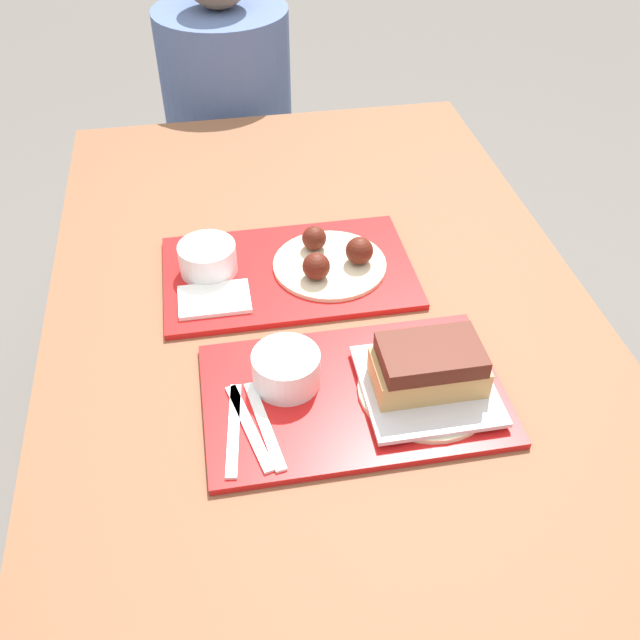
# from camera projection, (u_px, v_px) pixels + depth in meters

# --- Properties ---
(ground_plane) EXTENTS (12.00, 12.00, 0.00)m
(ground_plane) POSITION_uv_depth(u_px,v_px,m) (326.00, 565.00, 1.68)
(ground_plane) COLOR #605B56
(picnic_table) EXTENTS (0.94, 1.64, 0.75)m
(picnic_table) POSITION_uv_depth(u_px,v_px,m) (329.00, 369.00, 1.25)
(picnic_table) COLOR brown
(picnic_table) RESTS_ON ground_plane
(picnic_bench_far) EXTENTS (0.90, 0.28, 0.44)m
(picnic_bench_far) POSITION_uv_depth(u_px,v_px,m) (266.00, 198.00, 2.21)
(picnic_bench_far) COLOR brown
(picnic_bench_far) RESTS_ON ground_plane
(tray_near) EXTENTS (0.45, 0.28, 0.01)m
(tray_near) POSITION_uv_depth(u_px,v_px,m) (353.00, 394.00, 1.08)
(tray_near) COLOR red
(tray_near) RESTS_ON picnic_table
(tray_far) EXTENTS (0.45, 0.28, 0.01)m
(tray_far) POSITION_uv_depth(u_px,v_px,m) (289.00, 272.00, 1.30)
(tray_far) COLOR red
(tray_far) RESTS_ON picnic_table
(bowl_coleslaw_near) EXTENTS (0.10, 0.10, 0.06)m
(bowl_coleslaw_near) POSITION_uv_depth(u_px,v_px,m) (286.00, 367.00, 1.07)
(bowl_coleslaw_near) COLOR silver
(bowl_coleslaw_near) RESTS_ON tray_near
(brisket_sandwich_plate) EXTENTS (0.21, 0.21, 0.09)m
(brisket_sandwich_plate) POSITION_uv_depth(u_px,v_px,m) (428.00, 374.00, 1.05)
(brisket_sandwich_plate) COLOR beige
(brisket_sandwich_plate) RESTS_ON tray_near
(plastic_fork_near) EXTENTS (0.06, 0.17, 0.00)m
(plastic_fork_near) POSITION_uv_depth(u_px,v_px,m) (249.00, 427.00, 1.02)
(plastic_fork_near) COLOR white
(plastic_fork_near) RESTS_ON tray_near
(plastic_knife_near) EXTENTS (0.04, 0.17, 0.00)m
(plastic_knife_near) POSITION_uv_depth(u_px,v_px,m) (264.00, 425.00, 1.02)
(plastic_knife_near) COLOR white
(plastic_knife_near) RESTS_ON tray_near
(plastic_spoon_near) EXTENTS (0.04, 0.17, 0.00)m
(plastic_spoon_near) POSITION_uv_depth(u_px,v_px,m) (234.00, 429.00, 1.01)
(plastic_spoon_near) COLOR white
(plastic_spoon_near) RESTS_ON tray_near
(bowl_coleslaw_far) EXTENTS (0.10, 0.10, 0.06)m
(bowl_coleslaw_far) POSITION_uv_depth(u_px,v_px,m) (208.00, 257.00, 1.27)
(bowl_coleslaw_far) COLOR silver
(bowl_coleslaw_far) RESTS_ON tray_far
(wings_plate_far) EXTENTS (0.21, 0.21, 0.06)m
(wings_plate_far) POSITION_uv_depth(u_px,v_px,m) (331.00, 259.00, 1.29)
(wings_plate_far) COLOR beige
(wings_plate_far) RESTS_ON tray_far
(napkin_far) EXTENTS (0.12, 0.09, 0.01)m
(napkin_far) POSITION_uv_depth(u_px,v_px,m) (214.00, 299.00, 1.23)
(napkin_far) COLOR white
(napkin_far) RESTS_ON tray_far
(person_seated_across) EXTENTS (0.35, 0.35, 0.68)m
(person_seated_across) POSITION_uv_depth(u_px,v_px,m) (227.00, 94.00, 1.97)
(person_seated_across) COLOR #4C6093
(person_seated_across) RESTS_ON picnic_bench_far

